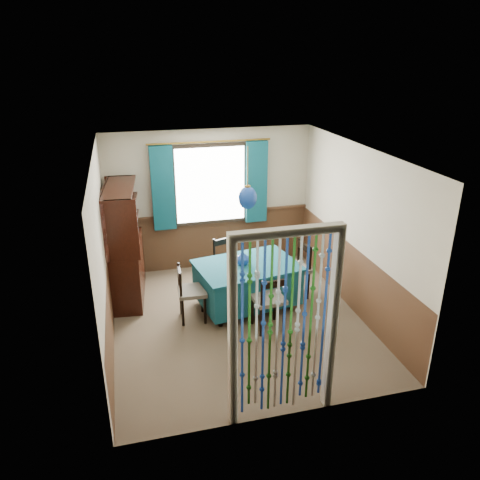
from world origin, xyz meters
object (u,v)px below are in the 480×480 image
object	(u,v)px
sideboard	(125,260)
pendant_lamp	(247,198)
chair_near	(269,300)
chair_far	(228,262)
chair_left	(190,292)
bowl_shelf	(126,228)
vase_table	(243,258)
dining_table	(247,282)
vase_sideboard	(127,232)
chair_right	(295,268)

from	to	relation	value
sideboard	pendant_lamp	distance (m)	2.27
chair_near	chair_far	size ratio (longest dim) A/B	1.00
chair_near	chair_left	distance (m)	1.17
chair_far	sideboard	distance (m)	1.65
sideboard	bowl_shelf	bearing A→B (deg)	-73.95
pendant_lamp	vase_table	bearing A→B (deg)	161.16
bowl_shelf	pendant_lamp	bearing A→B (deg)	-16.49
pendant_lamp	vase_table	world-z (taller)	pendant_lamp
sideboard	pendant_lamp	bearing A→B (deg)	-19.60
dining_table	chair_far	world-z (taller)	chair_far
chair_near	bowl_shelf	size ratio (longest dim) A/B	3.99
bowl_shelf	vase_sideboard	size ratio (longest dim) A/B	1.16
chair_right	bowl_shelf	distance (m)	2.70
bowl_shelf	vase_sideboard	distance (m)	0.62
chair_far	vase_table	distance (m)	0.76
vase_sideboard	chair_left	bearing A→B (deg)	-56.19
chair_left	vase_sideboard	bearing A→B (deg)	-142.86
dining_table	sideboard	world-z (taller)	sideboard
chair_far	chair_left	bearing A→B (deg)	28.79
chair_far	vase_table	xyz separation A→B (m)	(0.08, -0.66, 0.36)
dining_table	pendant_lamp	size ratio (longest dim) A/B	1.83
chair_right	sideboard	distance (m)	2.71
sideboard	chair_right	bearing A→B (deg)	-9.32
chair_left	vase_table	xyz separation A→B (m)	(0.83, 0.17, 0.37)
chair_left	bowl_shelf	world-z (taller)	bowl_shelf
chair_far	vase_table	size ratio (longest dim) A/B	4.19
chair_near	dining_table	bearing A→B (deg)	95.80
chair_far	pendant_lamp	world-z (taller)	pendant_lamp
chair_right	vase_table	world-z (taller)	vase_table
chair_right	pendant_lamp	size ratio (longest dim) A/B	1.01
chair_right	bowl_shelf	size ratio (longest dim) A/B	4.17
chair_left	sideboard	distance (m)	1.33
pendant_lamp	chair_right	bearing A→B (deg)	9.65
dining_table	vase_table	distance (m)	0.41
chair_near	vase_sideboard	xyz separation A→B (m)	(-1.85, 1.76, 0.54)
sideboard	vase_sideboard	bearing A→B (deg)	81.47
chair_far	pendant_lamp	size ratio (longest dim) A/B	0.96
vase_table	bowl_shelf	distance (m)	1.78
vase_table	vase_sideboard	xyz separation A→B (m)	(-1.65, 1.05, 0.19)
dining_table	vase_sideboard	world-z (taller)	vase_sideboard
chair_far	pendant_lamp	xyz separation A→B (m)	(0.14, -0.68, 1.31)
sideboard	pendant_lamp	world-z (taller)	pendant_lamp
chair_far	chair_near	bearing A→B (deg)	82.46
chair_far	bowl_shelf	world-z (taller)	bowl_shelf
chair_far	chair_left	distance (m)	1.13
chair_left	bowl_shelf	distance (m)	1.33
chair_right	vase_table	size ratio (longest dim) A/B	4.40
chair_right	sideboard	world-z (taller)	sideboard
pendant_lamp	sideboard	bearing A→B (deg)	155.04
dining_table	chair_right	xyz separation A→B (m)	(0.84, 0.14, 0.06)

